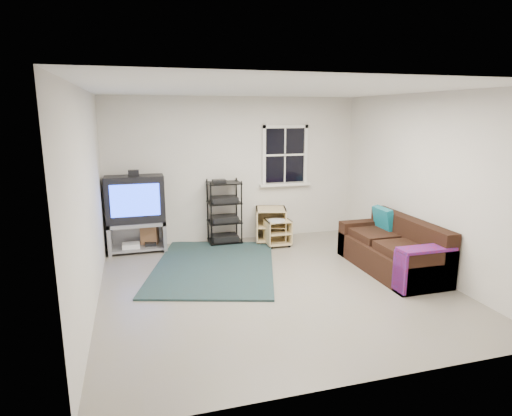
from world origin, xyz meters
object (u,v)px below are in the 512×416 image
object	(u,v)px
sofa	(393,251)
side_table_left	(271,223)
av_rack	(224,216)
tv_unit	(136,207)
side_table_right	(277,230)

from	to	relation	value
sofa	side_table_left	bearing A→B (deg)	124.42
av_rack	sofa	xyz separation A→B (m)	(2.15, -2.01, -0.20)
av_rack	side_table_left	world-z (taller)	av_rack
side_table_left	tv_unit	bearing A→B (deg)	178.36
side_table_right	side_table_left	bearing A→B (deg)	98.27
tv_unit	side_table_right	size ratio (longest dim) A/B	2.85
av_rack	side_table_left	bearing A→B (deg)	-6.55
av_rack	side_table_right	bearing A→B (deg)	-21.79
side_table_right	sofa	world-z (taller)	sofa
tv_unit	sofa	bearing A→B (deg)	-28.36
tv_unit	side_table_right	distance (m)	2.47
av_rack	sofa	distance (m)	2.95
side_table_right	sofa	distance (m)	2.09
tv_unit	av_rack	xyz separation A→B (m)	(1.52, 0.03, -0.26)
side_table_left	side_table_right	size ratio (longest dim) A/B	1.32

